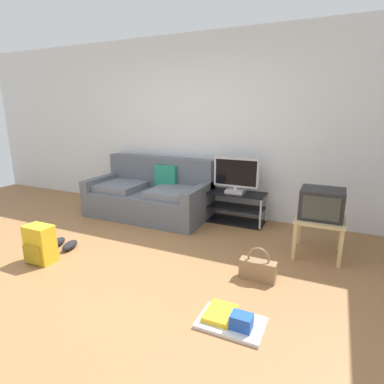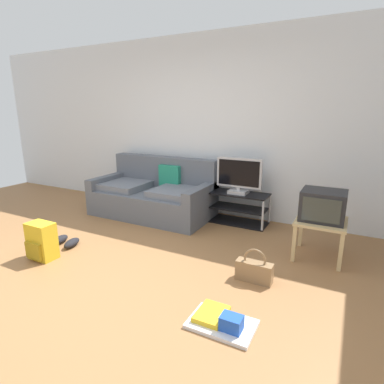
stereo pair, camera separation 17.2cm
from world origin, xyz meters
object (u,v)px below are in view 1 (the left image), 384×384
at_px(backpack, 40,244).
at_px(handbag, 258,269).
at_px(sneakers_pair, 63,244).
at_px(side_table, 320,224).
at_px(couch, 151,195).
at_px(flat_tv, 236,176).
at_px(crt_tv, 322,203).
at_px(floor_tray, 230,320).
at_px(tv_stand, 235,207).

distance_m(backpack, handbag, 2.30).
bearing_deg(sneakers_pair, side_table, 21.26).
relative_size(couch, flat_tv, 2.83).
xyz_separation_m(flat_tv, sneakers_pair, (-1.60, -1.70, -0.65)).
xyz_separation_m(flat_tv, crt_tv, (1.17, -0.61, -0.10)).
bearing_deg(side_table, handbag, -120.48).
xyz_separation_m(couch, backpack, (-0.23, -1.86, -0.11)).
xyz_separation_m(backpack, handbag, (2.22, 0.61, -0.09)).
height_order(flat_tv, crt_tv, flat_tv).
bearing_deg(couch, flat_tv, 8.86).
bearing_deg(couch, floor_tray, -45.54).
relative_size(couch, sneakers_pair, 4.94).
distance_m(couch, side_table, 2.51).
relative_size(tv_stand, handbag, 2.43).
bearing_deg(couch, tv_stand, 9.82).
xyz_separation_m(sneakers_pair, floor_tray, (2.25, -0.50, -0.01)).
bearing_deg(handbag, crt_tv, 60.01).
height_order(side_table, handbag, side_table).
relative_size(side_table, handbag, 1.48).
height_order(couch, flat_tv, flat_tv).
height_order(tv_stand, floor_tray, tv_stand).
xyz_separation_m(flat_tv, handbag, (0.68, -1.45, -0.59)).
relative_size(couch, tv_stand, 2.17).
relative_size(couch, crt_tv, 4.06).
bearing_deg(flat_tv, side_table, -28.02).
bearing_deg(side_table, backpack, -151.97).
relative_size(tv_stand, flat_tv, 1.30).
height_order(handbag, sneakers_pair, handbag).
bearing_deg(backpack, sneakers_pair, 76.48).
distance_m(side_table, sneakers_pair, 2.99).
xyz_separation_m(side_table, crt_tv, (0.00, 0.02, 0.23)).
bearing_deg(side_table, tv_stand, 151.13).
bearing_deg(crt_tv, floor_tray, -108.04).
height_order(side_table, backpack, side_table).
relative_size(backpack, handbag, 1.18).
relative_size(tv_stand, backpack, 2.07).
bearing_deg(tv_stand, sneakers_pair, -132.92).
relative_size(side_table, crt_tv, 1.14).
height_order(couch, side_table, couch).
height_order(backpack, handbag, backpack).
height_order(crt_tv, handbag, crt_tv).
xyz_separation_m(crt_tv, sneakers_pair, (-2.77, -1.09, -0.56)).
bearing_deg(crt_tv, backpack, -151.70).
xyz_separation_m(tv_stand, side_table, (1.17, -0.64, 0.15)).
distance_m(handbag, floor_tray, 0.75).
bearing_deg(flat_tv, crt_tv, -27.40).
distance_m(couch, flat_tv, 1.37).
xyz_separation_m(crt_tv, floor_tray, (-0.52, -1.59, -0.56)).
bearing_deg(side_table, floor_tray, -108.21).
relative_size(side_table, backpack, 1.26).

